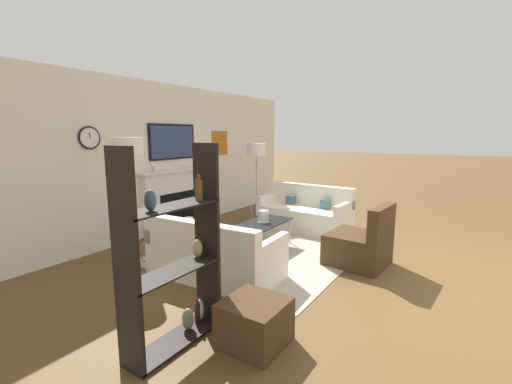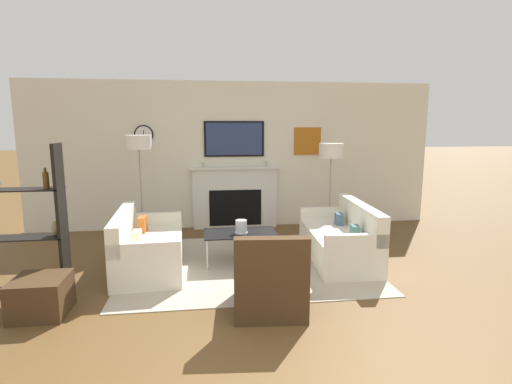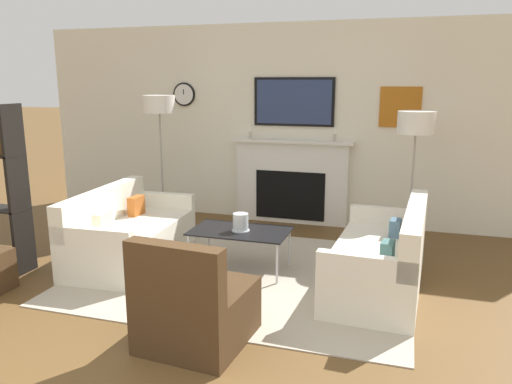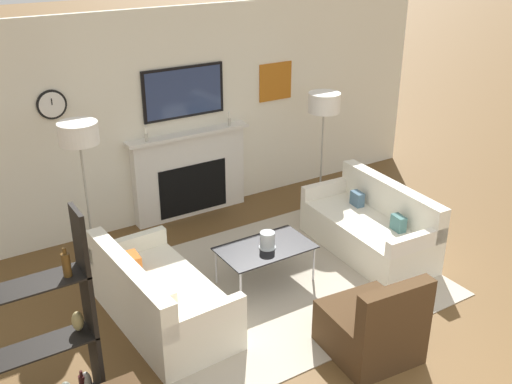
{
  "view_description": "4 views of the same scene",
  "coord_description": "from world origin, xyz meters",
  "px_view_note": "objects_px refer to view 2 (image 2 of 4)",
  "views": [
    {
      "loc": [
        -4.52,
        0.33,
        1.8
      ],
      "look_at": [
        -0.16,
        3.17,
        0.92
      ],
      "focal_mm": 24.0,
      "sensor_mm": 36.0,
      "label": 1
    },
    {
      "loc": [
        -0.57,
        -2.26,
        1.93
      ],
      "look_at": [
        0.15,
        3.18,
        0.99
      ],
      "focal_mm": 28.0,
      "sensor_mm": 36.0,
      "label": 2
    },
    {
      "loc": [
        1.52,
        -1.55,
        1.94
      ],
      "look_at": [
        0.05,
        3.23,
        0.82
      ],
      "focal_mm": 35.0,
      "sensor_mm": 36.0,
      "label": 3
    },
    {
      "loc": [
        -3.14,
        -1.55,
        3.6
      ],
      "look_at": [
        -0.05,
        3.36,
        0.98
      ],
      "focal_mm": 42.0,
      "sensor_mm": 36.0,
      "label": 4
    }
  ],
  "objects_px": {
    "couch_left": "(147,249)",
    "couch_right": "(341,240)",
    "ottoman": "(41,296)",
    "hurricane_candle": "(241,227)",
    "floor_lamp_right": "(331,152)",
    "coffee_table": "(240,235)",
    "armchair": "(269,285)",
    "floor_lamp_left": "(139,144)",
    "shelf_unit": "(25,229)"
  },
  "relations": [
    {
      "from": "couch_left",
      "to": "couch_right",
      "type": "xyz_separation_m",
      "value": [
        2.71,
        -0.0,
        0.01
      ]
    },
    {
      "from": "coffee_table",
      "to": "couch_left",
      "type": "bearing_deg",
      "value": -176.4
    },
    {
      "from": "shelf_unit",
      "to": "floor_lamp_left",
      "type": "bearing_deg",
      "value": 62.12
    },
    {
      "from": "floor_lamp_right",
      "to": "shelf_unit",
      "type": "bearing_deg",
      "value": -155.54
    },
    {
      "from": "couch_left",
      "to": "couch_right",
      "type": "height_order",
      "value": "couch_right"
    },
    {
      "from": "floor_lamp_left",
      "to": "shelf_unit",
      "type": "xyz_separation_m",
      "value": [
        -1.01,
        -1.9,
        -0.85
      ]
    },
    {
      "from": "coffee_table",
      "to": "floor_lamp_right",
      "type": "relative_size",
      "value": 0.62
    },
    {
      "from": "armchair",
      "to": "coffee_table",
      "type": "relative_size",
      "value": 0.86
    },
    {
      "from": "hurricane_candle",
      "to": "shelf_unit",
      "type": "xyz_separation_m",
      "value": [
        -2.52,
        -0.69,
        0.25
      ]
    },
    {
      "from": "floor_lamp_right",
      "to": "shelf_unit",
      "type": "xyz_separation_m",
      "value": [
        -4.18,
        -1.9,
        -0.7
      ]
    },
    {
      "from": "ottoman",
      "to": "hurricane_candle",
      "type": "bearing_deg",
      "value": 30.2
    },
    {
      "from": "hurricane_candle",
      "to": "shelf_unit",
      "type": "height_order",
      "value": "shelf_unit"
    },
    {
      "from": "couch_left",
      "to": "ottoman",
      "type": "height_order",
      "value": "couch_left"
    },
    {
      "from": "floor_lamp_right",
      "to": "floor_lamp_left",
      "type": "bearing_deg",
      "value": 180.0
    },
    {
      "from": "couch_right",
      "to": "floor_lamp_left",
      "type": "distance_m",
      "value": 3.47
    },
    {
      "from": "hurricane_candle",
      "to": "shelf_unit",
      "type": "relative_size",
      "value": 0.11
    },
    {
      "from": "couch_left",
      "to": "coffee_table",
      "type": "distance_m",
      "value": 1.28
    },
    {
      "from": "coffee_table",
      "to": "shelf_unit",
      "type": "relative_size",
      "value": 0.58
    },
    {
      "from": "shelf_unit",
      "to": "ottoman",
      "type": "bearing_deg",
      "value": -59.27
    },
    {
      "from": "couch_right",
      "to": "ottoman",
      "type": "distance_m",
      "value": 3.8
    },
    {
      "from": "armchair",
      "to": "ottoman",
      "type": "relative_size",
      "value": 1.67
    },
    {
      "from": "armchair",
      "to": "hurricane_candle",
      "type": "distance_m",
      "value": 1.52
    },
    {
      "from": "couch_right",
      "to": "coffee_table",
      "type": "distance_m",
      "value": 1.45
    },
    {
      "from": "hurricane_candle",
      "to": "floor_lamp_right",
      "type": "xyz_separation_m",
      "value": [
        1.66,
        1.21,
        0.95
      ]
    },
    {
      "from": "armchair",
      "to": "floor_lamp_left",
      "type": "relative_size",
      "value": 0.49
    },
    {
      "from": "hurricane_candle",
      "to": "floor_lamp_left",
      "type": "relative_size",
      "value": 0.1
    },
    {
      "from": "floor_lamp_right",
      "to": "coffee_table",
      "type": "bearing_deg",
      "value": -144.48
    },
    {
      "from": "hurricane_candle",
      "to": "floor_lamp_left",
      "type": "distance_m",
      "value": 2.23
    },
    {
      "from": "couch_left",
      "to": "couch_right",
      "type": "relative_size",
      "value": 0.97
    },
    {
      "from": "armchair",
      "to": "floor_lamp_right",
      "type": "relative_size",
      "value": 0.54
    },
    {
      "from": "armchair",
      "to": "shelf_unit",
      "type": "distance_m",
      "value": 2.83
    },
    {
      "from": "hurricane_candle",
      "to": "ottoman",
      "type": "relative_size",
      "value": 0.35
    },
    {
      "from": "coffee_table",
      "to": "hurricane_candle",
      "type": "height_order",
      "value": "hurricane_candle"
    },
    {
      "from": "hurricane_candle",
      "to": "floor_lamp_left",
      "type": "bearing_deg",
      "value": 141.32
    },
    {
      "from": "couch_right",
      "to": "ottoman",
      "type": "height_order",
      "value": "couch_right"
    },
    {
      "from": "floor_lamp_left",
      "to": "armchair",
      "type": "bearing_deg",
      "value": -58.44
    },
    {
      "from": "coffee_table",
      "to": "shelf_unit",
      "type": "bearing_deg",
      "value": -164.24
    },
    {
      "from": "coffee_table",
      "to": "floor_lamp_left",
      "type": "bearing_deg",
      "value": 141.55
    },
    {
      "from": "floor_lamp_left",
      "to": "coffee_table",
      "type": "bearing_deg",
      "value": -38.45
    },
    {
      "from": "armchair",
      "to": "floor_lamp_right",
      "type": "distance_m",
      "value": 3.32
    },
    {
      "from": "floor_lamp_left",
      "to": "couch_left",
      "type": "bearing_deg",
      "value": -79.68
    },
    {
      "from": "couch_left",
      "to": "shelf_unit",
      "type": "xyz_separation_m",
      "value": [
        -1.24,
        -0.63,
        0.49
      ]
    },
    {
      "from": "floor_lamp_left",
      "to": "floor_lamp_right",
      "type": "relative_size",
      "value": 1.09
    },
    {
      "from": "armchair",
      "to": "floor_lamp_left",
      "type": "xyz_separation_m",
      "value": [
        -1.66,
        2.71,
        1.33
      ]
    },
    {
      "from": "couch_right",
      "to": "floor_lamp_right",
      "type": "relative_size",
      "value": 1.07
    },
    {
      "from": "shelf_unit",
      "to": "couch_left",
      "type": "bearing_deg",
      "value": 26.91
    },
    {
      "from": "hurricane_candle",
      "to": "armchair",
      "type": "bearing_deg",
      "value": -84.28
    },
    {
      "from": "floor_lamp_right",
      "to": "ottoman",
      "type": "xyz_separation_m",
      "value": [
        -3.84,
        -2.48,
        -1.27
      ]
    },
    {
      "from": "coffee_table",
      "to": "floor_lamp_right",
      "type": "distance_m",
      "value": 2.31
    },
    {
      "from": "couch_right",
      "to": "floor_lamp_left",
      "type": "bearing_deg",
      "value": 156.6
    }
  ]
}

